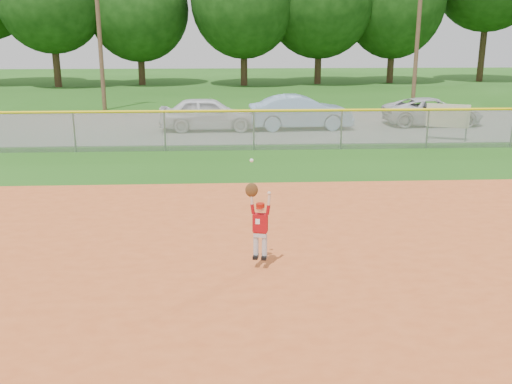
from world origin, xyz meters
TOP-DOWN VIEW (x-y plane):
  - ground at (0.00, 0.00)m, footprint 120.00×120.00m
  - clay_infield at (0.00, -3.00)m, footprint 24.00×16.00m
  - parking_strip at (0.00, 16.00)m, footprint 44.00×10.00m
  - car_white_a at (-1.82, 14.51)m, footprint 4.41×1.80m
  - car_blue at (2.37, 14.62)m, footprint 4.75×1.91m
  - car_white_b at (8.82, 15.46)m, footprint 4.64×2.15m
  - sponsor_sign at (8.00, 11.47)m, footprint 1.59×0.71m
  - outfield_fence at (0.00, 10.00)m, footprint 40.06×0.10m
  - power_lines at (1.00, 22.00)m, footprint 19.40×0.24m
  - ballplayer at (-0.46, -1.25)m, footprint 0.49×0.26m

SIDE VIEW (x-z plane):
  - ground at x=0.00m, z-range 0.00..0.00m
  - parking_strip at x=0.00m, z-range 0.00..0.03m
  - clay_infield at x=0.00m, z-range 0.00..0.04m
  - car_white_b at x=8.82m, z-range 0.03..1.32m
  - car_white_a at x=-1.82m, z-range 0.03..1.53m
  - car_blue at x=2.37m, z-range 0.03..1.56m
  - outfield_fence at x=0.00m, z-range 0.11..1.66m
  - ballplayer at x=-0.46m, z-range -0.01..1.91m
  - sponsor_sign at x=8.00m, z-range 0.24..1.76m
  - power_lines at x=1.00m, z-range 0.18..9.18m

